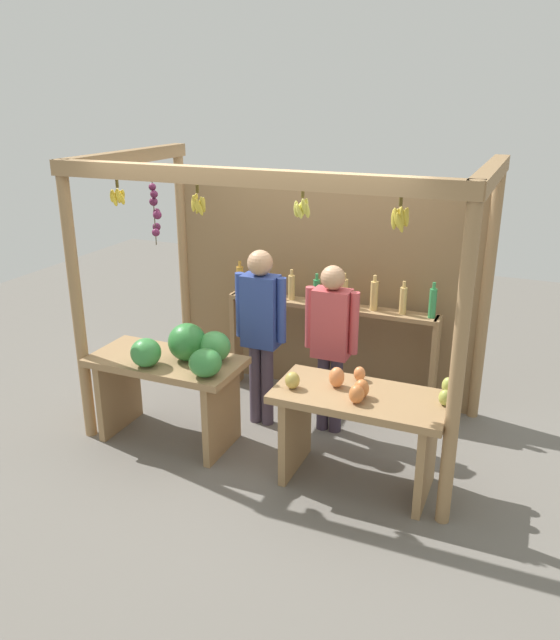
# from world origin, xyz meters

# --- Properties ---
(ground_plane) EXTENTS (12.00, 12.00, 0.00)m
(ground_plane) POSITION_xyz_m (0.00, 0.00, 0.00)
(ground_plane) COLOR slate
(ground_plane) RESTS_ON ground
(market_stall) EXTENTS (3.23, 1.81, 2.41)m
(market_stall) POSITION_xyz_m (-0.00, 0.41, 1.39)
(market_stall) COLOR #99754C
(market_stall) RESTS_ON ground
(fruit_counter_left) EXTENTS (1.33, 0.69, 1.09)m
(fruit_counter_left) POSITION_xyz_m (-0.74, -0.65, 0.71)
(fruit_counter_left) COLOR #99754C
(fruit_counter_left) RESTS_ON ground
(fruit_counter_right) EXTENTS (1.31, 0.65, 0.93)m
(fruit_counter_right) POSITION_xyz_m (0.86, -0.64, 0.58)
(fruit_counter_right) COLOR #99754C
(fruit_counter_right) RESTS_ON ground
(bottle_shelf_unit) EXTENTS (2.07, 0.22, 1.33)m
(bottle_shelf_unit) POSITION_xyz_m (0.18, 0.64, 0.81)
(bottle_shelf_unit) COLOR #99754C
(bottle_shelf_unit) RESTS_ON ground
(vendor_man) EXTENTS (0.48, 0.22, 1.64)m
(vendor_man) POSITION_xyz_m (-0.24, -0.05, 0.99)
(vendor_man) COLOR #473A4B
(vendor_man) RESTS_ON ground
(vendor_woman) EXTENTS (0.48, 0.21, 1.54)m
(vendor_woman) POSITION_xyz_m (0.38, 0.07, 0.92)
(vendor_woman) COLOR #392E40
(vendor_woman) RESTS_ON ground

